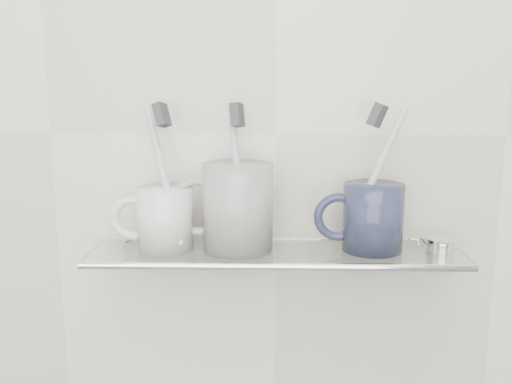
{
  "coord_description": "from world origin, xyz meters",
  "views": [
    {
      "loc": [
        -0.01,
        0.3,
        1.33
      ],
      "look_at": [
        -0.03,
        1.04,
        1.18
      ],
      "focal_mm": 40.0,
      "sensor_mm": 36.0,
      "label": 1
    }
  ],
  "objects_px": {
    "shelf_glass": "(276,253)",
    "mug_center": "(238,207)",
    "mug_right": "(373,217)",
    "mug_left": "(165,218)"
  },
  "relations": [
    {
      "from": "shelf_glass",
      "to": "mug_center",
      "type": "height_order",
      "value": "mug_center"
    },
    {
      "from": "shelf_glass",
      "to": "mug_center",
      "type": "relative_size",
      "value": 4.28
    },
    {
      "from": "mug_right",
      "to": "mug_left",
      "type": "bearing_deg",
      "value": 159.12
    },
    {
      "from": "mug_left",
      "to": "mug_center",
      "type": "relative_size",
      "value": 0.72
    },
    {
      "from": "mug_left",
      "to": "shelf_glass",
      "type": "bearing_deg",
      "value": -7.58
    },
    {
      "from": "mug_left",
      "to": "mug_right",
      "type": "distance_m",
      "value": 0.28
    },
    {
      "from": "shelf_glass",
      "to": "mug_center",
      "type": "bearing_deg",
      "value": 174.47
    },
    {
      "from": "mug_center",
      "to": "mug_right",
      "type": "bearing_deg",
      "value": 3.51
    },
    {
      "from": "mug_left",
      "to": "mug_center",
      "type": "height_order",
      "value": "mug_center"
    },
    {
      "from": "shelf_glass",
      "to": "mug_left",
      "type": "xyz_separation_m",
      "value": [
        -0.15,
        0.0,
        0.05
      ]
    }
  ]
}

